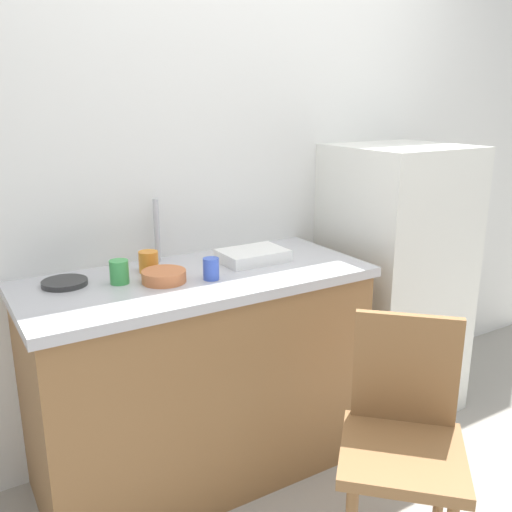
% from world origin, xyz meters
% --- Properties ---
extents(back_wall, '(4.80, 0.10, 2.54)m').
position_xyz_m(back_wall, '(0.00, 1.00, 1.27)').
color(back_wall, silver).
rests_on(back_wall, ground_plane).
extents(cabinet_base, '(1.36, 0.60, 0.87)m').
position_xyz_m(cabinet_base, '(-0.34, 0.65, 0.44)').
color(cabinet_base, olive).
rests_on(cabinet_base, ground_plane).
extents(countertop, '(1.40, 0.64, 0.04)m').
position_xyz_m(countertop, '(-0.34, 0.65, 0.89)').
color(countertop, '#B7B7BC').
rests_on(countertop, cabinet_base).
extents(faucet, '(0.02, 0.02, 0.27)m').
position_xyz_m(faucet, '(-0.40, 0.90, 1.05)').
color(faucet, '#B7B7BC').
rests_on(faucet, countertop).
extents(refrigerator, '(0.61, 0.58, 1.37)m').
position_xyz_m(refrigerator, '(0.78, 0.66, 0.69)').
color(refrigerator, silver).
rests_on(refrigerator, ground_plane).
extents(chair, '(0.57, 0.57, 0.89)m').
position_xyz_m(chair, '(0.03, -0.16, 0.50)').
color(chair, olive).
rests_on(chair, ground_plane).
extents(dish_tray, '(0.28, 0.20, 0.05)m').
position_xyz_m(dish_tray, '(-0.05, 0.69, 0.94)').
color(dish_tray, white).
rests_on(dish_tray, countertop).
extents(terracotta_bowl, '(0.17, 0.17, 0.05)m').
position_xyz_m(terracotta_bowl, '(-0.49, 0.62, 0.94)').
color(terracotta_bowl, '#C67042').
rests_on(terracotta_bowl, countertop).
extents(hotplate, '(0.17, 0.17, 0.02)m').
position_xyz_m(hotplate, '(-0.83, 0.78, 0.92)').
color(hotplate, '#2D2D2D').
rests_on(hotplate, countertop).
extents(cup_blue, '(0.06, 0.06, 0.09)m').
position_xyz_m(cup_blue, '(-0.32, 0.56, 0.96)').
color(cup_blue, blue).
rests_on(cup_blue, countertop).
extents(cup_green, '(0.07, 0.07, 0.09)m').
position_xyz_m(cup_green, '(-0.64, 0.70, 0.96)').
color(cup_green, green).
rests_on(cup_green, countertop).
extents(cup_orange, '(0.08, 0.08, 0.09)m').
position_xyz_m(cup_orange, '(-0.49, 0.77, 0.96)').
color(cup_orange, orange).
rests_on(cup_orange, countertop).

